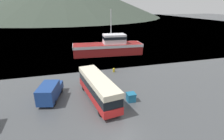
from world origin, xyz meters
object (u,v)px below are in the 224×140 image
(delivery_van, at_px, (50,91))
(storage_bin, at_px, (131,97))
(fishing_boat, at_px, (109,47))
(tour_bus, at_px, (98,87))

(delivery_van, relative_size, storage_bin, 5.09)
(fishing_boat, xyz_separation_m, storage_bin, (-3.30, -24.29, -1.44))
(delivery_van, height_order, fishing_boat, fishing_boat)
(tour_bus, distance_m, storage_bin, 4.74)
(delivery_van, bearing_deg, tour_bus, -1.82)
(tour_bus, distance_m, fishing_boat, 23.84)
(delivery_van, relative_size, fishing_boat, 0.33)
(fishing_boat, bearing_deg, tour_bus, 165.75)
(fishing_boat, height_order, storage_bin, fishing_boat)
(tour_bus, bearing_deg, delivery_van, 155.79)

